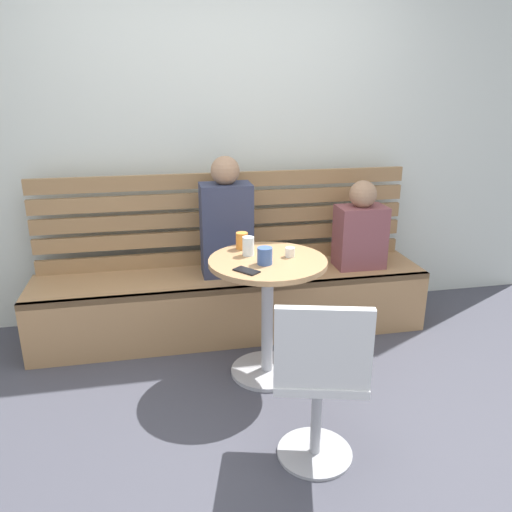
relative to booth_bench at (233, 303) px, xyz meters
name	(u,v)px	position (x,y,z in m)	size (l,w,h in m)	color
ground	(270,441)	(0.00, -1.20, -0.22)	(8.00, 8.00, 0.00)	#42424C
back_wall	(220,119)	(0.00, 0.44, 1.23)	(5.20, 0.10, 2.90)	silver
booth_bench	(233,303)	(0.00, 0.00, 0.00)	(2.70, 0.52, 0.44)	#A87C51
booth_backrest	(226,218)	(0.00, 0.24, 0.56)	(2.65, 0.04, 0.66)	#9A7249
cafe_table	(267,295)	(0.12, -0.58, 0.30)	(0.68, 0.68, 0.74)	#ADADB2
white_chair	(319,378)	(0.17, -1.39, 0.24)	(0.49, 0.49, 0.85)	#ADADB2
person_adult	(226,222)	(-0.03, 0.02, 0.58)	(0.34, 0.22, 0.81)	#333851
person_child_left	(361,230)	(0.92, -0.02, 0.49)	(0.34, 0.22, 0.62)	brown
cup_espresso_small	(290,252)	(0.26, -0.56, 0.55)	(0.06, 0.06, 0.06)	silver
cup_mug_blue	(265,256)	(0.09, -0.65, 0.57)	(0.08, 0.08, 0.10)	#3D5B9E
cup_water_clear	(248,246)	(0.03, -0.48, 0.57)	(0.07, 0.07, 0.11)	white
cup_tumbler_orange	(242,241)	(0.01, -0.36, 0.57)	(0.07, 0.07, 0.10)	orange
phone_on_table	(247,271)	(-0.03, -0.75, 0.52)	(0.07, 0.14, 0.01)	black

